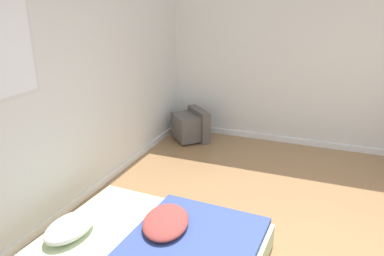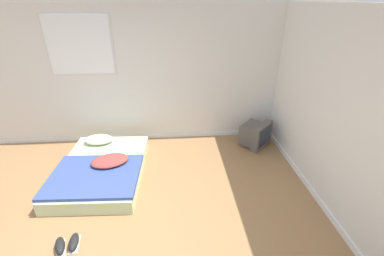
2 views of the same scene
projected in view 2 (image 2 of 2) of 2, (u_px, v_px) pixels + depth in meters
name	position (u px, v px, depth m)	size (l,w,h in m)	color
ground_plane	(103.00, 243.00, 3.09)	(20.00, 20.00, 0.00)	#997047
wall_back	(123.00, 78.00, 4.81)	(8.30, 0.08, 2.60)	silver
wall_right	(371.00, 141.00, 2.72)	(0.08, 7.55, 2.60)	silver
mattress_bed	(102.00, 168.00, 4.21)	(1.38, 1.87, 0.36)	beige
crt_tv	(255.00, 134.00, 5.05)	(0.69, 0.69, 0.49)	#56514C
sneaker_pair	(67.00, 244.00, 3.02)	(0.31, 0.32, 0.10)	silver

